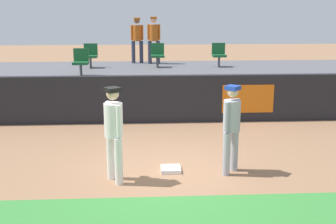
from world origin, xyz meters
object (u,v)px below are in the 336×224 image
object	(u,v)px
player_runner_visitor	(232,123)
spectator_hooded	(137,37)
spectator_capped	(154,37)
seat_back_left	(91,54)
seat_back_right	(219,53)
player_fielder_home	(114,128)
seat_back_center	(157,54)
seat_front_left	(81,60)
first_base	(171,169)

from	to	relation	value
player_runner_visitor	spectator_hooded	size ratio (longest dim) A/B	1.05
spectator_capped	spectator_hooded	bearing A→B (deg)	-16.85
spectator_capped	seat_back_left	bearing A→B (deg)	26.95
seat_back_right	spectator_hooded	distance (m)	3.20
player_fielder_home	seat_back_center	size ratio (longest dim) A/B	2.19
spectator_hooded	spectator_capped	world-z (taller)	spectator_capped
seat_back_left	spectator_capped	size ratio (longest dim) A/B	0.48
seat_back_center	spectator_capped	size ratio (longest dim) A/B	0.48
seat_back_right	spectator_capped	distance (m)	2.55
seat_back_right	seat_front_left	bearing A→B (deg)	-158.85
player_fielder_home	spectator_hooded	bearing A→B (deg)	147.10
seat_back_left	spectator_capped	world-z (taller)	spectator_capped
first_base	seat_front_left	distance (m)	6.09
seat_back_left	player_fielder_home	bearing A→B (deg)	-80.40
seat_back_left	spectator_hooded	xyz separation A→B (m)	(1.63, 1.19, 0.51)
first_base	seat_back_left	distance (m)	7.69
seat_front_left	seat_back_right	distance (m)	4.99
spectator_hooded	seat_back_left	bearing A→B (deg)	30.90
player_runner_visitor	seat_back_center	world-z (taller)	seat_back_center
seat_back_left	seat_back_center	size ratio (longest dim) A/B	1.00
player_fielder_home	seat_back_right	size ratio (longest dim) A/B	2.19
spectator_hooded	player_runner_visitor	bearing A→B (deg)	97.78
spectator_hooded	spectator_capped	xyz separation A→B (m)	(0.63, -0.24, 0.02)
player_fielder_home	seat_back_right	bearing A→B (deg)	126.02
seat_back_center	player_fielder_home	bearing A→B (deg)	-98.10
spectator_hooded	player_fielder_home	bearing A→B (deg)	82.57
seat_back_center	spectator_hooded	size ratio (longest dim) A/B	0.49
first_base	seat_back_right	size ratio (longest dim) A/B	0.48
first_base	player_fielder_home	distance (m)	1.57
first_base	spectator_hooded	distance (m)	8.62
first_base	seat_back_center	distance (m)	7.31
seat_front_left	seat_back_center	xyz separation A→B (m)	(2.45, 1.80, 0.00)
player_runner_visitor	seat_front_left	distance (m)	6.62
player_runner_visitor	spectator_hooded	bearing A→B (deg)	-126.02
seat_back_left	seat_back_right	size ratio (longest dim) A/B	1.00
seat_back_left	seat_front_left	bearing A→B (deg)	-92.90
seat_back_left	spectator_hooded	size ratio (longest dim) A/B	0.49
first_base	seat_back_right	world-z (taller)	seat_back_right
player_fielder_home	seat_back_center	world-z (taller)	seat_back_center
first_base	seat_back_left	xyz separation A→B (m)	(-2.39, 7.13, 1.59)
first_base	seat_back_center	size ratio (longest dim) A/B	0.48
seat_back_center	seat_back_right	distance (m)	2.20
seat_back_right	first_base	bearing A→B (deg)	-106.96
seat_front_left	spectator_hooded	xyz separation A→B (m)	(1.72, 2.99, 0.51)
seat_front_left	spectator_hooded	bearing A→B (deg)	60.01
player_fielder_home	seat_back_left	world-z (taller)	seat_back_left
first_base	seat_back_right	distance (m)	7.63
first_base	seat_front_left	xyz separation A→B (m)	(-2.48, 5.33, 1.59)
player_runner_visitor	seat_back_center	xyz separation A→B (m)	(-1.21, 7.28, 0.60)
spectator_hooded	spectator_capped	size ratio (longest dim) A/B	0.98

